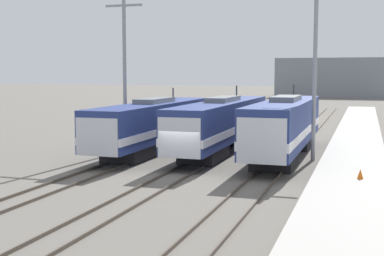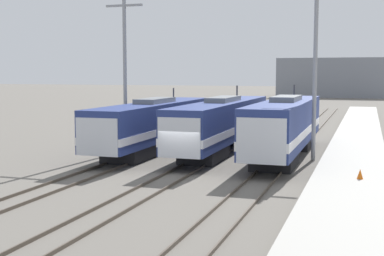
# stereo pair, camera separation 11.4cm
# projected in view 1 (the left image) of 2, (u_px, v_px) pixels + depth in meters

# --- Properties ---
(ground_plane) EXTENTS (400.00, 400.00, 0.00)m
(ground_plane) POSITION_uv_depth(u_px,v_px,m) (181.00, 173.00, 31.16)
(ground_plane) COLOR #666059
(rail_pair_far_left) EXTENTS (1.51, 120.00, 0.15)m
(rail_pair_far_left) POSITION_uv_depth(u_px,v_px,m) (106.00, 168.00, 32.65)
(rail_pair_far_left) COLOR #4C4238
(rail_pair_far_left) RESTS_ON ground_plane
(rail_pair_center) EXTENTS (1.51, 120.00, 0.15)m
(rail_pair_center) POSITION_uv_depth(u_px,v_px,m) (181.00, 172.00, 31.15)
(rail_pair_center) COLOR #4C4238
(rail_pair_center) RESTS_ON ground_plane
(rail_pair_far_right) EXTENTS (1.51, 120.00, 0.15)m
(rail_pair_far_right) POSITION_uv_depth(u_px,v_px,m) (264.00, 177.00, 29.65)
(rail_pair_far_right) COLOR #4C4238
(rail_pair_far_right) RESTS_ON ground_plane
(locomotive_far_left) EXTENTS (2.99, 18.26, 4.61)m
(locomotive_far_left) POSITION_uv_depth(u_px,v_px,m) (153.00, 124.00, 39.57)
(locomotive_far_left) COLOR black
(locomotive_far_left) RESTS_ON ground_plane
(locomotive_center) EXTENTS (2.85, 19.77, 4.80)m
(locomotive_center) POSITION_uv_depth(u_px,v_px,m) (221.00, 124.00, 39.45)
(locomotive_center) COLOR black
(locomotive_center) RESTS_ON ground_plane
(locomotive_far_right) EXTENTS (2.99, 18.17, 4.95)m
(locomotive_far_right) POSITION_uv_depth(u_px,v_px,m) (285.00, 126.00, 36.65)
(locomotive_far_right) COLOR black
(locomotive_far_right) RESTS_ON ground_plane
(catenary_tower_left) EXTENTS (2.88, 0.28, 12.19)m
(catenary_tower_left) POSITION_uv_depth(u_px,v_px,m) (125.00, 65.00, 39.38)
(catenary_tower_left) COLOR gray
(catenary_tower_left) RESTS_ON ground_plane
(catenary_tower_right) EXTENTS (2.88, 0.28, 12.19)m
(catenary_tower_right) POSITION_uv_depth(u_px,v_px,m) (315.00, 64.00, 35.14)
(catenary_tower_right) COLOR gray
(catenary_tower_right) RESTS_ON ground_plane
(platform) EXTENTS (4.00, 120.00, 0.43)m
(platform) POSITION_uv_depth(u_px,v_px,m) (351.00, 180.00, 28.20)
(platform) COLOR #A8A59E
(platform) RESTS_ON ground_plane
(traffic_cone) EXTENTS (0.32, 0.32, 0.52)m
(traffic_cone) POSITION_uv_depth(u_px,v_px,m) (360.00, 174.00, 27.35)
(traffic_cone) COLOR orange
(traffic_cone) RESTS_ON platform
(depot_building) EXTENTS (25.53, 14.12, 9.25)m
(depot_building) POSITION_uv_depth(u_px,v_px,m) (332.00, 78.00, 129.46)
(depot_building) COLOR gray
(depot_building) RESTS_ON ground_plane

